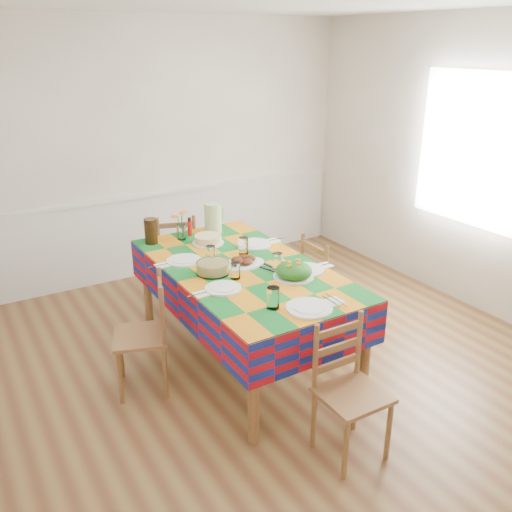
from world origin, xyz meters
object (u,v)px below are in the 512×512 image
at_px(chair_near, 349,391).
at_px(chair_right, 325,285).
at_px(chair_left, 146,335).
at_px(tea_pitcher, 151,231).
at_px(dining_table, 243,277).
at_px(meat_platter, 243,262).
at_px(chair_far, 177,256).
at_px(green_pitcher, 213,218).

xyz_separation_m(chair_near, chair_right, (0.82, 1.30, 0.00)).
bearing_deg(chair_left, tea_pitcher, 174.29).
height_order(dining_table, chair_right, chair_right).
bearing_deg(chair_left, meat_platter, 112.06).
distance_m(chair_near, chair_right, 1.54).
distance_m(meat_platter, chair_near, 1.38).
xyz_separation_m(meat_platter, chair_right, (0.80, -0.03, -0.38)).
relative_size(chair_left, chair_right, 1.00).
bearing_deg(chair_right, tea_pitcher, 56.26).
bearing_deg(chair_near, chair_far, 91.13).
relative_size(green_pitcher, chair_right, 0.30).
bearing_deg(meat_platter, chair_far, 91.55).
bearing_deg(chair_near, green_pitcher, 86.09).
xyz_separation_m(green_pitcher, chair_right, (0.64, -0.85, -0.49)).
height_order(meat_platter, chair_near, chair_near).
relative_size(meat_platter, chair_right, 0.39).
height_order(tea_pitcher, chair_right, tea_pitcher).
relative_size(chair_near, chair_left, 0.99).
distance_m(green_pitcher, chair_near, 2.21).
relative_size(tea_pitcher, chair_near, 0.25).
xyz_separation_m(green_pitcher, chair_near, (-0.18, -2.15, -0.50)).
xyz_separation_m(meat_platter, tea_pitcher, (-0.44, 0.84, 0.08)).
height_order(green_pitcher, tea_pitcher, green_pitcher).
xyz_separation_m(green_pitcher, chair_far, (-0.19, 0.45, -0.49)).
height_order(tea_pitcher, chair_far, tea_pitcher).
height_order(chair_near, chair_right, chair_right).
relative_size(dining_table, tea_pitcher, 9.27).
bearing_deg(chair_left, chair_near, 52.02).
bearing_deg(chair_far, chair_right, 141.48).
bearing_deg(chair_far, dining_table, 109.28).
bearing_deg(green_pitcher, tea_pitcher, 178.89).
bearing_deg(chair_right, dining_table, 91.15).
xyz_separation_m(chair_near, chair_far, (-0.01, 2.60, 0.01)).
bearing_deg(meat_platter, chair_left, -177.21).
relative_size(green_pitcher, chair_left, 0.30).
height_order(tea_pitcher, chair_left, tea_pitcher).
distance_m(green_pitcher, chair_right, 1.18).
xyz_separation_m(dining_table, tea_pitcher, (-0.42, 0.86, 0.20)).
xyz_separation_m(chair_left, chair_right, (1.65, 0.01, 0.00)).
xyz_separation_m(dining_table, chair_near, (0.00, -1.30, -0.27)).
bearing_deg(chair_left, chair_far, 167.53).
bearing_deg(green_pitcher, chair_right, -52.87).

